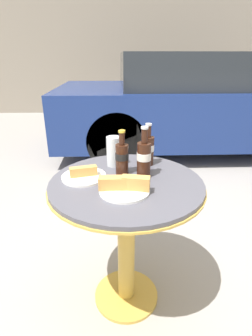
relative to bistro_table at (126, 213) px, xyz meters
The scene contains 10 objects.
ground_plane 0.56m from the bistro_table, ahead, with size 30.00×30.00×0.00m, color gray.
building_facade 5.70m from the bistro_table, 90.00° to the left, with size 16.00×0.24×4.50m.
bistro_table is the anchor object (origin of this frame).
cola_bottle_left 0.27m from the bistro_table, 101.78° to the left, with size 0.06×0.06×0.22m.
cola_bottle_right 0.35m from the bistro_table, 58.71° to the left, with size 0.07×0.07×0.22m.
cola_bottle_center 0.29m from the bistro_table, 29.68° to the left, with size 0.07×0.07×0.24m.
drinking_glass 0.32m from the bistro_table, 106.82° to the left, with size 0.07×0.07×0.15m.
lunch_plate_near 0.22m from the bistro_table, 96.93° to the right, with size 0.22×0.22×0.07m.
lunch_plate_far 0.28m from the bistro_table, 168.50° to the left, with size 0.21×0.21×0.06m.
parked_car 2.92m from the bistro_table, 65.71° to the left, with size 4.13×1.78×1.31m.
Camera 1 is at (-0.04, -1.09, 1.27)m, focal length 28.00 mm.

